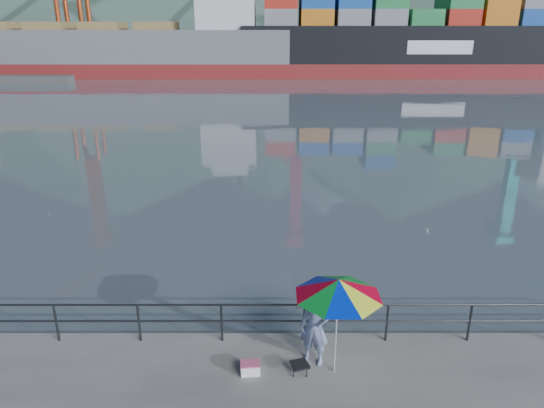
{
  "coord_description": "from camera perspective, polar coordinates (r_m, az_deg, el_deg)",
  "views": [
    {
      "loc": [
        0.21,
        -8.32,
        7.19
      ],
      "look_at": [
        0.22,
        6.0,
        2.0
      ],
      "focal_mm": 32.0,
      "sensor_mm": 36.0,
      "label": 1
    }
  ],
  "objects": [
    {
      "name": "far_dock",
      "position": [
        102.05,
        5.68,
        15.8
      ],
      "size": [
        200.0,
        40.0,
        0.4
      ],
      "primitive_type": "cube",
      "color": "#514F4C",
      "rests_on": "ground"
    },
    {
      "name": "container_stacks",
      "position": [
        106.68,
        18.04,
        16.81
      ],
      "size": [
        58.0,
        5.4,
        7.8
      ],
      "color": "red",
      "rests_on": "ground"
    },
    {
      "name": "fishing_rod",
      "position": [
        12.45,
        3.8,
        -15.4
      ],
      "size": [
        0.37,
        1.66,
        1.2
      ],
      "primitive_type": "cylinder",
      "rotation": [
        0.96,
        0.0,
        0.21
      ],
      "color": "black",
      "rests_on": "ground"
    },
    {
      "name": "folding_stool",
      "position": [
        11.33,
        3.3,
        -18.7
      ],
      "size": [
        0.46,
        0.46,
        0.24
      ],
      "color": "black",
      "rests_on": "ground"
    },
    {
      "name": "cooler_bag",
      "position": [
        11.31,
        -2.57,
        -18.78
      ],
      "size": [
        0.45,
        0.32,
        0.24
      ],
      "primitive_type": "cube",
      "rotation": [
        0.0,
        0.0,
        0.09
      ],
      "color": "white",
      "rests_on": "ground"
    },
    {
      "name": "container_ship",
      "position": [
        86.95,
        19.26,
        17.99
      ],
      "size": [
        60.65,
        10.11,
        18.1
      ],
      "color": "maroon",
      "rests_on": "ground"
    },
    {
      "name": "bulk_carrier",
      "position": [
        85.26,
        -16.17,
        17.1
      ],
      "size": [
        54.74,
        9.47,
        14.5
      ],
      "color": "maroon",
      "rests_on": "ground"
    },
    {
      "name": "beach_umbrella",
      "position": [
        10.33,
        7.83,
        -9.75
      ],
      "size": [
        2.48,
        2.48,
        2.31
      ],
      "color": "white",
      "rests_on": "ground"
    },
    {
      "name": "fisherman",
      "position": [
        11.2,
        5.06,
        -14.23
      ],
      "size": [
        0.79,
        0.67,
        1.84
      ],
      "primitive_type": "imported",
      "rotation": [
        0.0,
        0.0,
        -0.4
      ],
      "color": "navy",
      "rests_on": "ground"
    },
    {
      "name": "guardrail",
      "position": [
        12.04,
        -1.07,
        -13.72
      ],
      "size": [
        22.0,
        0.06,
        1.03
      ],
      "color": "#2D3033",
      "rests_on": "ground"
    },
    {
      "name": "harbor_water",
      "position": [
        138.51,
        -0.14,
        16.96
      ],
      "size": [
        500.0,
        280.0,
        0.0
      ],
      "primitive_type": "cube",
      "color": "#515F6A",
      "rests_on": "ground"
    }
  ]
}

